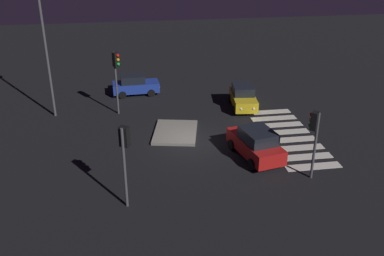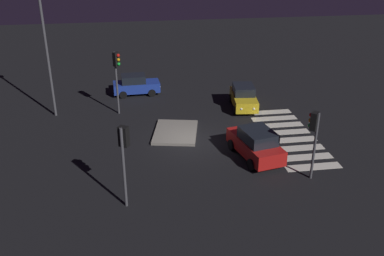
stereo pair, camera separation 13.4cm
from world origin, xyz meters
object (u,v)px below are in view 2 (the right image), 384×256
Objects in this scene: traffic_light_north at (117,68)px; traffic_light_west at (124,147)px; car_yellow at (244,97)px; traffic_light_south at (314,129)px; car_red at (256,144)px; street_lamp at (44,32)px; traffic_island at (176,132)px; car_blue at (136,85)px.

traffic_light_north is 1.10× the size of traffic_light_west.
car_yellow is 0.96× the size of traffic_light_west.
car_red is at bearing -7.34° from traffic_light_south.
street_lamp is at bearing 56.18° from traffic_light_west.
car_yellow reaches higher than traffic_island.
traffic_light_west reaches higher than traffic_island.
street_lamp is (11.84, 4.96, 2.85)m from traffic_light_west.
traffic_light_south is at bearing -151.51° from car_red.
car_blue is (7.84, 2.30, 0.70)m from traffic_island.
car_red is at bearing 5.27° from traffic_light_north.
traffic_light_west is at bearing -157.27° from street_lamp.
car_red is 13.43m from car_blue.
traffic_light_south is 18.34m from street_lamp.
street_lamp is (0.47, 13.64, 5.15)m from car_yellow.
traffic_light_north reaches higher than car_yellow.
traffic_light_south is at bearing -50.00° from traffic_light_west.
traffic_light_south is (-2.57, -2.20, 1.96)m from car_red.
traffic_light_south reaches higher than traffic_island.
traffic_light_south is (-6.48, -6.40, 2.76)m from traffic_island.
traffic_light_west is at bearing -37.74° from traffic_light_north.
car_blue is (4.05, 7.81, -0.02)m from car_yellow.
car_blue is at bearing 122.45° from traffic_light_north.
street_lamp reaches higher than traffic_light_north.
car_yellow is 0.44× the size of street_lamp.
street_lamp is (0.39, 4.56, 2.53)m from traffic_light_north.
car_red is at bearing -132.95° from traffic_island.
traffic_light_north is (-3.98, 1.28, 2.64)m from car_blue.
car_red is (-7.70, 1.31, 0.07)m from car_yellow.
traffic_light_west is at bearing 157.29° from traffic_island.
traffic_light_north is 5.23m from street_lamp.
traffic_light_north is at bearing 42.83° from traffic_island.
traffic_island is 1.04× the size of car_yellow.
traffic_light_south reaches higher than car_red.
car_yellow is 0.90× the size of car_red.
traffic_light_north is at bearing -3.91° from traffic_light_south.
car_blue is 0.42× the size of street_lamp.
traffic_island is 6.24m from traffic_light_north.
traffic_light_north is at bearing -94.93° from street_lamp.
car_red is 0.49× the size of street_lamp.
car_yellow is 10.51m from traffic_light_south.
traffic_light_west is (-11.37, 8.68, 2.30)m from car_yellow.
car_blue is (11.75, 6.51, -0.10)m from car_red.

